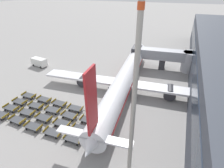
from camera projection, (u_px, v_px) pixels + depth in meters
The scene contains 25 objects.
ground_plane at pixel (66, 77), 46.11m from camera, with size 500.00×500.00×0.00m, color gray.
jet_bridge at pixel (171, 58), 48.77m from camera, with size 18.88×6.54×5.73m.
airplane at pixel (125, 78), 39.10m from camera, with size 37.87×44.34×13.36m.
service_van at pixel (39, 62), 51.63m from camera, with size 5.04×2.97×2.39m.
baggage_dolly_row_near_col_a at pixel (1, 115), 31.68m from camera, with size 3.55×1.68×0.92m.
baggage_dolly_row_near_col_b at pixel (17, 120), 30.48m from camera, with size 3.56×1.71×0.92m.
baggage_dolly_row_near_col_c at pixel (33, 127), 29.08m from camera, with size 3.53×1.64×0.92m.
baggage_dolly_row_near_col_d at pixel (53, 132), 27.91m from camera, with size 3.55×1.69×0.92m.
baggage_dolly_row_near_col_e at pixel (73, 139), 26.79m from camera, with size 3.54×1.65×0.92m.
baggage_dolly_row_mid_a_col_a at pixel (11, 108), 33.52m from camera, with size 3.53×1.64×0.92m.
baggage_dolly_row_mid_a_col_b at pixel (27, 112), 32.37m from camera, with size 3.56×1.70×0.92m.
baggage_dolly_row_mid_a_col_c at pixel (44, 118), 31.00m from camera, with size 3.55×1.69×0.92m.
baggage_dolly_row_mid_a_col_d at pixel (62, 123), 29.75m from camera, with size 3.54×1.64×0.92m.
baggage_dolly_row_mid_a_col_e at pixel (81, 129), 28.61m from camera, with size 3.54×1.66×0.92m.
baggage_dolly_row_mid_b_col_a at pixel (20, 102), 35.35m from camera, with size 3.55×1.68×0.92m.
baggage_dolly_row_mid_b_col_b at pixel (36, 106), 34.16m from camera, with size 3.54×1.66×0.92m.
baggage_dolly_row_mid_b_col_c at pixel (53, 110), 32.97m from camera, with size 3.57×1.74×0.92m.
baggage_dolly_row_mid_b_col_d at pixel (70, 116), 31.56m from camera, with size 3.56×1.72×0.92m.
baggage_dolly_row_mid_b_col_e at pixel (88, 120), 30.45m from camera, with size 3.53×1.64×0.92m.
baggage_dolly_row_far_col_a at pixel (29, 96), 37.30m from camera, with size 3.53×1.64×0.92m.
baggage_dolly_row_far_col_b at pixel (44, 99), 36.01m from camera, with size 3.55×1.68×0.92m.
baggage_dolly_row_far_col_c at pixel (59, 103), 34.82m from camera, with size 3.54×1.67×0.92m.
baggage_dolly_row_far_col_d at pixel (75, 108), 33.42m from camera, with size 3.56×1.70×0.92m.
baggage_dolly_row_far_col_e at pixel (95, 113), 32.27m from camera, with size 3.55×1.67×0.92m.
apron_light_mast at pixel (136, 69), 15.85m from camera, with size 2.00×0.70×24.94m.
Camera 1 is at (26.60, -33.63, 20.93)m, focal length 28.00 mm.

